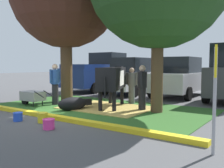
{
  "coord_description": "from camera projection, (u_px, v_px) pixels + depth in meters",
  "views": [
    {
      "loc": [
        6.12,
        -5.59,
        1.63
      ],
      "look_at": [
        0.57,
        2.3,
        0.9
      ],
      "focal_mm": 40.83,
      "sensor_mm": 36.0,
      "label": 1
    }
  ],
  "objects": [
    {
      "name": "hay_bedding",
      "position": [
        107.0,
        108.0,
        9.5
      ],
      "size": [
        3.2,
        2.4,
        0.04
      ],
      "primitive_type": "cube",
      "rotation": [
        0.0,
        0.0,
        0.0
      ],
      "color": "tan",
      "rests_on": "ground"
    },
    {
      "name": "sedan_red",
      "position": [
        132.0,
        76.0,
        14.37
      ],
      "size": [
        2.07,
        4.43,
        2.02
      ],
      "color": "silver",
      "rests_on": "ground"
    },
    {
      "name": "grass_island",
      "position": [
        98.0,
        108.0,
        9.65
      ],
      "size": [
        8.12,
        4.38,
        0.02
      ],
      "primitive_type": "cube",
      "color": "#2D5B23",
      "rests_on": "ground"
    },
    {
      "name": "person_handler",
      "position": [
        132.0,
        85.0,
        10.58
      ],
      "size": [
        0.52,
        0.34,
        1.51
      ],
      "color": "slate",
      "rests_on": "ground"
    },
    {
      "name": "parking_sign",
      "position": [
        215.0,
        78.0,
        4.5
      ],
      "size": [
        0.14,
        0.44,
        1.97
      ],
      "color": "#99999E",
      "rests_on": "ground"
    },
    {
      "name": "wheelbarrow",
      "position": [
        32.0,
        96.0,
        10.1
      ],
      "size": [
        1.6,
        0.6,
        0.63
      ],
      "color": "gray",
      "rests_on": "ground"
    },
    {
      "name": "calf_lying",
      "position": [
        73.0,
        104.0,
        9.09
      ],
      "size": [
        0.82,
        1.33,
        0.48
      ],
      "color": "black",
      "rests_on": "ground"
    },
    {
      "name": "person_visitor_near",
      "position": [
        142.0,
        86.0,
        8.99
      ],
      "size": [
        0.34,
        0.5,
        1.62
      ],
      "color": "black",
      "rests_on": "ground"
    },
    {
      "name": "sedan_silver",
      "position": [
        180.0,
        77.0,
        13.14
      ],
      "size": [
        2.07,
        4.43,
        2.02
      ],
      "color": "silver",
      "rests_on": "ground"
    },
    {
      "name": "bucket_yellow",
      "position": [
        43.0,
        117.0,
        7.18
      ],
      "size": [
        0.3,
        0.3,
        0.28
      ],
      "color": "yellow",
      "rests_on": "ground"
    },
    {
      "name": "pickup_truck_black",
      "position": [
        100.0,
        73.0,
        16.38
      ],
      "size": [
        2.28,
        5.43,
        2.42
      ],
      "color": "navy",
      "rests_on": "ground"
    },
    {
      "name": "curb_yellow",
      "position": [
        51.0,
        116.0,
        7.74
      ],
      "size": [
        9.32,
        0.24,
        0.12
      ],
      "primitive_type": "cube",
      "color": "yellow",
      "rests_on": "ground"
    },
    {
      "name": "cow_holstein",
      "position": [
        113.0,
        78.0,
        9.64
      ],
      "size": [
        1.67,
        2.98,
        1.57
      ],
      "color": "black",
      "rests_on": "ground"
    },
    {
      "name": "person_visitor_far",
      "position": [
        55.0,
        83.0,
        10.3
      ],
      "size": [
        0.34,
        0.53,
        1.67
      ],
      "color": "black",
      "rests_on": "ground"
    },
    {
      "name": "bucket_pink",
      "position": [
        49.0,
        124.0,
        6.45
      ],
      "size": [
        0.32,
        0.32,
        0.26
      ],
      "color": "#EA3893",
      "rests_on": "ground"
    },
    {
      "name": "bucket_blue",
      "position": [
        18.0,
        116.0,
        7.36
      ],
      "size": [
        0.28,
        0.28,
        0.26
      ],
      "color": "blue",
      "rests_on": "ground"
    },
    {
      "name": "ground_plane",
      "position": [
        57.0,
        115.0,
        8.2
      ],
      "size": [
        80.0,
        80.0,
        0.0
      ],
      "primitive_type": "plane",
      "color": "#4C4C4F"
    }
  ]
}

